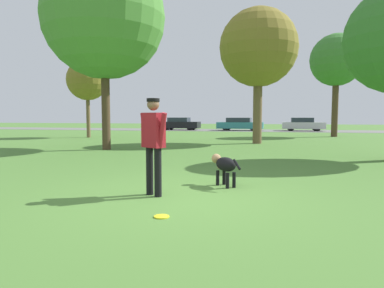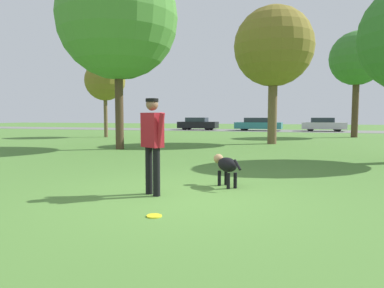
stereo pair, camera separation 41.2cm
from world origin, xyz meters
name	(u,v)px [view 1 (the left image)]	position (x,y,z in m)	size (l,w,h in m)	color
ground_plane	(180,197)	(0.00, 0.00, 0.00)	(120.00, 120.00, 0.00)	#4C7A33
far_road_strip	(258,131)	(0.00, 29.39, 0.01)	(120.00, 6.00, 0.01)	slate
person	(153,138)	(-0.49, 0.04, 1.04)	(0.64, 0.43, 1.74)	black
dog	(224,165)	(0.62, 1.18, 0.43)	(0.73, 0.78, 0.63)	black
frisbee	(162,217)	(0.07, -1.20, 0.01)	(0.22, 0.22, 0.02)	yellow
tree_far_left	(87,80)	(-10.69, 15.23, 3.86)	(2.75, 2.75, 5.26)	brown
tree_mid_center	(258,48)	(0.72, 12.64, 4.95)	(4.05, 4.05, 7.02)	brown
tree_near_left	(104,18)	(-5.42, 7.69, 5.54)	(5.11, 5.11, 8.11)	#4C3826
tree_far_right	(337,61)	(5.69, 20.01, 5.28)	(3.59, 3.59, 7.13)	#4C3826
parked_car_black	(180,124)	(-8.13, 29.16, 0.65)	(4.13, 1.81, 1.31)	black
parked_car_teal	(240,124)	(-1.81, 29.15, 0.64)	(4.66, 2.03, 1.30)	teal
parked_car_silver	(303,124)	(4.33, 29.54, 0.66)	(4.03, 1.81, 1.31)	#B7B7BC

